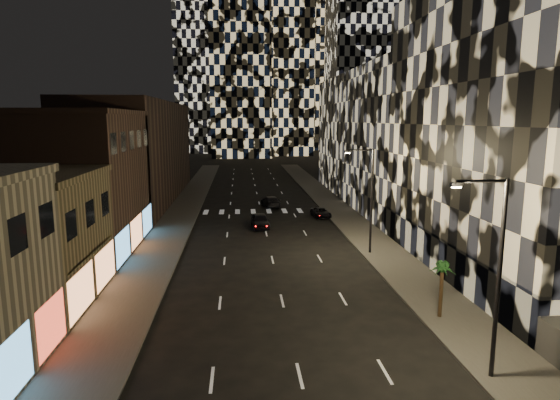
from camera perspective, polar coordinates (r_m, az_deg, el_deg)
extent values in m
cube|color=#47443F|center=(60.18, -11.88, -1.43)|extent=(4.00, 120.00, 0.15)
cube|color=#47443F|center=(61.04, 7.09, -1.14)|extent=(4.00, 120.00, 0.15)
cube|color=#4C4C47|center=(59.96, -9.89, -1.41)|extent=(0.20, 120.00, 0.15)
cube|color=#4C4C47|center=(60.64, 5.15, -1.18)|extent=(0.20, 120.00, 0.15)
cube|color=olive|center=(33.79, -30.09, -4.54)|extent=(10.00, 10.00, 8.00)
cube|color=#4A332A|center=(44.85, -23.61, 1.82)|extent=(10.00, 15.00, 12.00)
cube|color=#4A332A|center=(70.25, -16.81, 5.65)|extent=(10.00, 40.00, 14.00)
cube|color=#232326|center=(40.08, 29.70, 7.69)|extent=(16.00, 25.00, 22.00)
cube|color=#383838|center=(37.68, 18.70, -6.27)|extent=(0.60, 25.00, 3.00)
cube|color=#232326|center=(69.43, 14.21, 7.38)|extent=(16.00, 40.00, 18.00)
cylinder|color=black|center=(22.79, 25.12, -8.91)|extent=(0.20, 0.20, 9.00)
cylinder|color=black|center=(21.31, 23.41, 2.13)|extent=(2.20, 0.14, 0.14)
cube|color=black|center=(20.83, 20.72, 1.81)|extent=(0.50, 0.25, 0.18)
cube|color=#FFEAB2|center=(20.85, 20.70, 1.48)|extent=(0.35, 0.18, 0.06)
cylinder|color=black|center=(40.79, 11.10, -0.18)|extent=(0.20, 0.20, 9.00)
cylinder|color=black|center=(39.98, 9.78, 6.02)|extent=(2.20, 0.14, 0.14)
cube|color=black|center=(39.72, 8.23, 5.86)|extent=(0.50, 0.25, 0.18)
cube|color=#FFEAB2|center=(39.73, 8.23, 5.69)|extent=(0.35, 0.18, 0.06)
imported|color=black|center=(50.60, -2.42, -2.54)|extent=(2.10, 4.66, 1.55)
imported|color=black|center=(62.56, -1.13, -0.19)|extent=(2.68, 5.23, 1.45)
imported|color=black|center=(56.28, 5.01, -1.54)|extent=(2.20, 4.13, 1.10)
cylinder|color=#47331E|center=(29.36, 19.03, -10.67)|extent=(0.22, 0.22, 2.89)
sphere|color=#1B4D1D|center=(28.86, 19.20, -7.73)|extent=(0.63, 0.63, 0.63)
cone|color=#1B4D1D|center=(29.00, 19.57, -7.76)|extent=(1.28, 0.47, 0.76)
cone|color=#1B4D1D|center=(29.09, 19.23, -7.69)|extent=(0.81, 1.22, 0.76)
cone|color=#1B4D1D|center=(29.02, 18.87, -7.71)|extent=(0.73, 1.25, 0.76)
cone|color=#1B4D1D|center=(28.84, 18.75, -7.81)|extent=(1.27, 0.57, 0.76)
cone|color=#1B4D1D|center=(28.69, 18.97, -7.92)|extent=(1.16, 0.94, 0.76)
cone|color=#1B4D1D|center=(28.68, 19.36, -7.95)|extent=(0.31, 1.26, 0.76)
cone|color=#1B4D1D|center=(28.81, 19.63, -7.88)|extent=(1.11, 1.01, 0.76)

